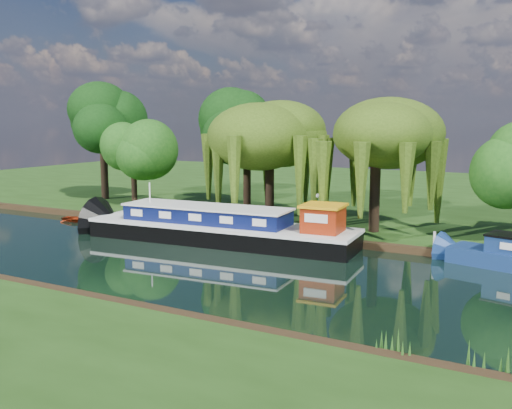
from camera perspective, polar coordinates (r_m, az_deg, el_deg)
The scene contains 12 objects.
ground at distance 31.26m, azimuth -2.42°, elevation -6.40°, with size 120.00×120.00×0.00m, color black.
far_bank at distance 62.33m, azimuth 14.00°, elevation 1.05°, with size 120.00×52.00×0.45m, color #1C3B10.
dutch_barge at distance 37.57m, azimuth -3.43°, elevation -2.37°, with size 18.61×5.53×3.87m.
red_dinghy at distance 47.56m, azimuth -17.37°, elevation -1.62°, with size 1.98×2.77×0.57m, color maroon.
willow_left at distance 43.56m, azimuth 1.38°, elevation 6.65°, with size 7.10×7.10×8.51m.
willow_right at distance 39.16m, azimuth 11.94°, elevation 5.98°, with size 6.74×6.74×8.20m.
tree_far_left at distance 51.14m, azimuth -12.20°, elevation 5.45°, with size 4.55×4.55×7.34m.
tree_far_back at distance 56.61m, azimuth -15.10°, elevation 7.58°, with size 5.94×5.94×10.00m.
tree_far_mid at distance 49.01m, azimuth -0.92°, elevation 7.19°, with size 5.74×5.74×9.39m.
lamppost at distance 39.76m, azimuth 6.05°, elevation 0.34°, with size 0.36×0.36×2.56m.
mooring_posts at distance 38.51m, azimuth 3.43°, elevation -2.11°, with size 19.16×0.16×1.00m.
reeds_near at distance 21.59m, azimuth 2.88°, elevation -11.78°, with size 33.70×1.50×1.10m.
Camera 1 is at (15.69, -25.81, 8.03)m, focal length 40.00 mm.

